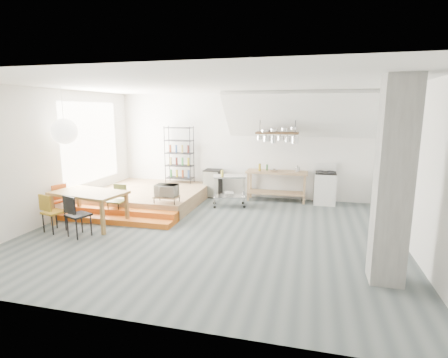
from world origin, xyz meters
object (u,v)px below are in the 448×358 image
(stove, at_px, (325,188))
(dining_table, at_px, (89,195))
(mini_fridge, at_px, (213,183))
(rolling_cart, at_px, (229,187))

(stove, height_order, dining_table, stove)
(stove, bearing_deg, dining_table, -148.42)
(dining_table, xyz_separation_m, mini_fridge, (2.06, 3.40, -0.29))
(stove, distance_m, mini_fridge, 3.40)
(stove, distance_m, rolling_cart, 2.80)
(dining_table, relative_size, mini_fridge, 2.13)
(dining_table, bearing_deg, mini_fridge, 68.53)
(stove, xyz_separation_m, dining_table, (-5.46, -3.36, 0.24))
(stove, xyz_separation_m, rolling_cart, (-2.63, -0.96, 0.09))
(rolling_cart, bearing_deg, dining_table, -155.64)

